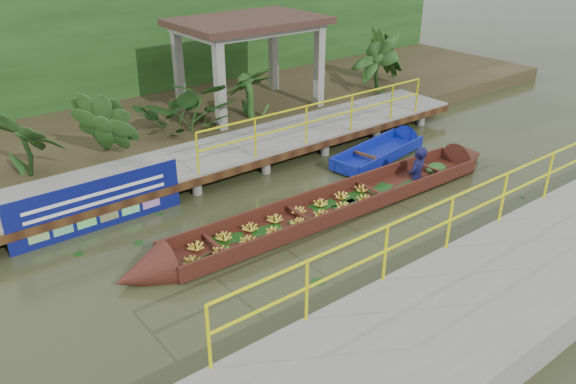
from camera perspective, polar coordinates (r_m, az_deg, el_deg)
ground at (r=11.95m, az=1.42°, el=-3.44°), size 80.00×80.00×0.00m
land_strip at (r=17.79m, az=-14.07°, el=6.80°), size 30.00×8.00×0.45m
far_dock at (r=14.29m, az=-7.20°, el=3.67°), size 16.00×2.06×1.66m
near_dock at (r=10.18m, az=21.34°, el=-9.29°), size 18.00×2.40×1.73m
pavilion at (r=17.51m, az=-4.05°, el=15.99°), size 4.40×3.00×3.00m
foliage_backdrop at (r=19.58m, az=-17.82°, el=13.51°), size 30.00×0.80×4.00m
vendor_boat at (r=12.64m, az=5.85°, el=-0.67°), size 10.23×1.33×2.09m
moored_blue_boat at (r=16.01m, az=10.81°, el=4.66°), size 3.66×1.51×0.85m
blue_banner at (r=12.21m, az=-18.71°, el=-1.29°), size 3.64×0.04×1.14m
tropical_plants at (r=16.60m, az=-4.11°, el=10.54°), size 14.58×1.58×1.98m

